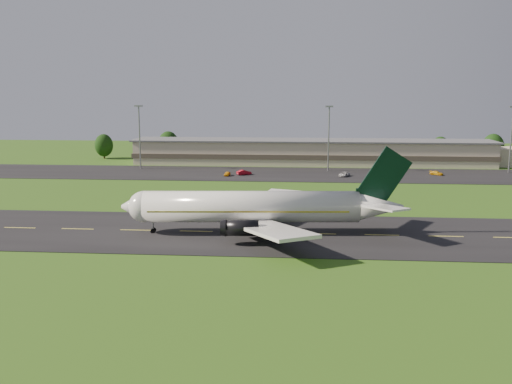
# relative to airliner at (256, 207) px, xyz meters

# --- Properties ---
(ground) EXTENTS (360.00, 360.00, 0.00)m
(ground) POSITION_rel_airliner_xyz_m (11.20, -0.07, -4.66)
(ground) COLOR #264E13
(ground) RESTS_ON ground
(taxiway) EXTENTS (220.00, 30.00, 0.10)m
(taxiway) POSITION_rel_airliner_xyz_m (11.20, -0.07, -4.61)
(taxiway) COLOR black
(taxiway) RESTS_ON ground
(apron) EXTENTS (260.00, 30.00, 0.10)m
(apron) POSITION_rel_airliner_xyz_m (11.20, 71.93, -4.61)
(apron) COLOR black
(apron) RESTS_ON ground
(airliner) EXTENTS (51.29, 42.05, 15.57)m
(airliner) POSITION_rel_airliner_xyz_m (0.00, 0.00, 0.00)
(airliner) COLOR white
(airliner) RESTS_ON ground
(terminal) EXTENTS (145.00, 16.00, 8.40)m
(terminal) POSITION_rel_airliner_xyz_m (17.61, 96.11, -0.67)
(terminal) COLOR #BFB091
(terminal) RESTS_ON ground
(light_mast_west) EXTENTS (2.40, 1.20, 20.35)m
(light_mast_west) POSITION_rel_airliner_xyz_m (-43.80, 79.93, 8.08)
(light_mast_west) COLOR gray
(light_mast_west) RESTS_ON ground
(light_mast_centre) EXTENTS (2.40, 1.20, 20.35)m
(light_mast_centre) POSITION_rel_airliner_xyz_m (16.20, 79.93, 8.08)
(light_mast_centre) COLOR gray
(light_mast_centre) RESTS_ON ground
(light_mast_east) EXTENTS (2.40, 1.20, 20.35)m
(light_mast_east) POSITION_rel_airliner_xyz_m (71.20, 79.93, 8.08)
(light_mast_east) COLOR gray
(light_mast_east) RESTS_ON ground
(tree_line) EXTENTS (198.17, 8.43, 11.08)m
(tree_line) POSITION_rel_airliner_xyz_m (41.36, 106.04, 0.53)
(tree_line) COLOR black
(tree_line) RESTS_ON ground
(service_vehicle_a) EXTENTS (1.76, 3.70, 1.22)m
(service_vehicle_a) POSITION_rel_airliner_xyz_m (-13.91, 66.75, -3.95)
(service_vehicle_a) COLOR orange
(service_vehicle_a) RESTS_ON apron
(service_vehicle_b) EXTENTS (4.61, 3.53, 1.46)m
(service_vehicle_b) POSITION_rel_airliner_xyz_m (-9.17, 69.03, -3.83)
(service_vehicle_b) COLOR #A10A19
(service_vehicle_b) RESTS_ON apron
(service_vehicle_c) EXTENTS (3.89, 5.01, 1.27)m
(service_vehicle_c) POSITION_rel_airliner_xyz_m (20.47, 68.42, -3.93)
(service_vehicle_c) COLOR silver
(service_vehicle_c) RESTS_ON apron
(service_vehicle_d) EXTENTS (4.25, 3.63, 1.17)m
(service_vehicle_d) POSITION_rel_airliner_xyz_m (48.14, 73.34, -3.98)
(service_vehicle_d) COLOR #D7990C
(service_vehicle_d) RESTS_ON apron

